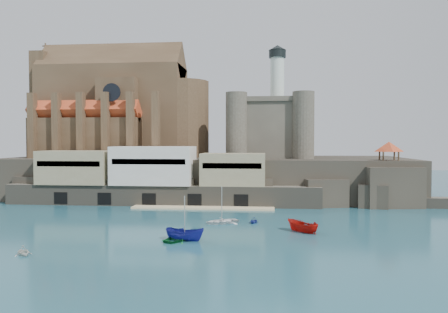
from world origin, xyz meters
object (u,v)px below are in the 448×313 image
(boat_1, at_px, (23,255))
(castle_keep, at_px, (270,125))
(church, at_px, (120,112))
(pavilion, at_px, (389,148))
(boat_2, at_px, (185,240))

(boat_1, bearing_deg, castle_keep, 17.36)
(church, relative_size, pavilion, 7.34)
(castle_keep, distance_m, pavilion, 30.50)
(church, distance_m, pavilion, 68.65)
(castle_keep, bearing_deg, boat_1, -116.24)
(boat_1, bearing_deg, pavilion, -6.51)
(boat_1, height_order, boat_2, boat_2)
(pavilion, bearing_deg, boat_2, -135.45)
(castle_keep, height_order, boat_1, castle_keep)
(castle_keep, xyz_separation_m, boat_1, (-30.80, -62.50, -18.31))
(church, bearing_deg, boat_2, -62.40)
(pavilion, distance_m, boat_2, 55.07)
(boat_1, xyz_separation_m, boat_2, (18.54, 9.83, 0.00))
(castle_keep, height_order, boat_2, castle_keep)
(castle_keep, distance_m, boat_2, 57.09)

